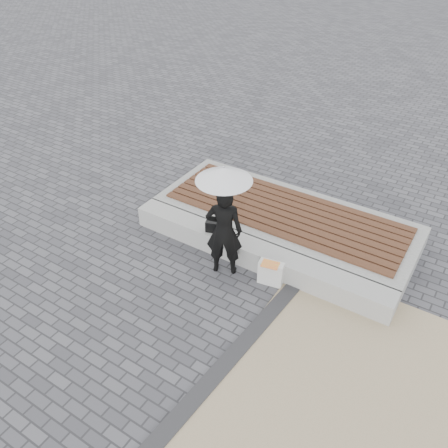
% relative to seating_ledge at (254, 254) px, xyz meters
% --- Properties ---
extents(ground, '(80.00, 80.00, 0.00)m').
position_rel_seating_ledge_xyz_m(ground, '(0.00, -1.60, -0.20)').
color(ground, '#4E4E53').
rests_on(ground, ground).
extents(edging_band, '(0.61, 5.20, 0.04)m').
position_rel_seating_ledge_xyz_m(edging_band, '(0.75, -2.10, -0.18)').
color(edging_band, '#2D2D2F').
rests_on(edging_band, ground).
extents(seating_ledge, '(5.00, 0.45, 0.40)m').
position_rel_seating_ledge_xyz_m(seating_ledge, '(0.00, 0.00, 0.00)').
color(seating_ledge, '#9F9E99').
rests_on(seating_ledge, ground).
extents(timber_platform, '(5.00, 2.00, 0.40)m').
position_rel_seating_ledge_xyz_m(timber_platform, '(0.00, 1.20, 0.00)').
color(timber_platform, '#A4A49F').
rests_on(timber_platform, ground).
extents(timber_decking, '(4.60, 1.60, 0.04)m').
position_rel_seating_ledge_xyz_m(timber_decking, '(0.00, 1.20, 0.22)').
color(timber_decking, brown).
rests_on(timber_decking, timber_platform).
extents(woman, '(0.74, 0.63, 1.70)m').
position_rel_seating_ledge_xyz_m(woman, '(-0.35, -0.45, 0.65)').
color(woman, black).
rests_on(woman, ground).
extents(parasol, '(0.90, 0.90, 1.15)m').
position_rel_seating_ledge_xyz_m(parasol, '(-0.35, -0.45, 1.74)').
color(parasol, '#ADACB1').
rests_on(parasol, ground).
extents(handbag, '(0.32, 0.21, 0.21)m').
position_rel_seating_ledge_xyz_m(handbag, '(-0.83, -0.06, 0.31)').
color(handbag, black).
rests_on(handbag, seating_ledge).
extents(canvas_tote, '(0.44, 0.24, 0.44)m').
position_rel_seating_ledge_xyz_m(canvas_tote, '(0.49, -0.31, 0.02)').
color(canvas_tote, silver).
rests_on(canvas_tote, ground).
extents(magazine, '(0.32, 0.26, 0.01)m').
position_rel_seating_ledge_xyz_m(magazine, '(0.49, -0.36, 0.25)').
color(magazine, '#FF2F2F').
rests_on(magazine, canvas_tote).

